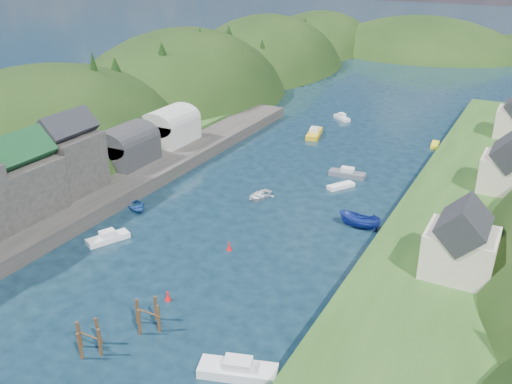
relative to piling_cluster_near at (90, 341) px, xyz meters
The scene contains 14 objects.
ground 53.27m from the piling_cluster_near, 89.24° to the left, with size 600.00×600.00×0.00m, color black.
hillside_left 90.39m from the piling_cluster_near, 119.51° to the left, with size 44.00×245.56×52.00m.
far_hills 177.68m from the piling_cluster_near, 89.38° to the left, with size 103.00×68.00×44.00m.
hill_trees 68.60m from the piling_cluster_near, 89.29° to the left, with size 91.29×149.35×12.27m.
quay_left 32.92m from the piling_cluster_near, 135.05° to the left, with size 12.00×110.00×2.00m, color #2D2B28.
terrace_left_grass 38.19m from the piling_cluster_near, 142.49° to the left, with size 12.00×110.00×2.50m, color #234719.
boat_sheds 49.42m from the piling_cluster_near, 120.90° to the left, with size 7.00×21.00×7.50m.
terrace_right 50.32m from the piling_cluster_near, 59.28° to the left, with size 16.00×120.00×2.40m, color #234719.
right_bank_cottages 59.22m from the piling_cluster_near, 60.91° to the left, with size 9.00×59.24×8.41m.
piling_cluster_near is the anchor object (origin of this frame).
piling_cluster_far 5.91m from the piling_cluster_near, 65.55° to the left, with size 3.11×2.91×3.40m.
channel_buoy_near 10.06m from the piling_cluster_near, 81.55° to the left, with size 0.70×0.70×1.10m.
channel_buoy_far 22.23m from the piling_cluster_near, 85.38° to the left, with size 0.70×0.70×1.10m.
moored_boats 26.51m from the piling_cluster_near, 90.85° to the left, with size 35.48×97.48×2.23m.
Camera 1 is at (32.30, -33.48, 34.37)m, focal length 40.00 mm.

